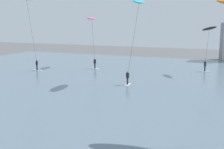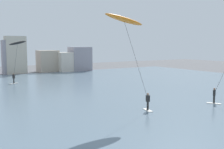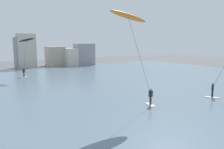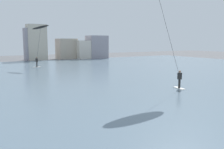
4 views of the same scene
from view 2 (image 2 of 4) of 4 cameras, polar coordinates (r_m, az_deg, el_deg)
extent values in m
cube|color=slate|center=(33.39, -16.04, -4.53)|extent=(84.00, 52.00, 0.10)
cube|color=gray|center=(60.68, -20.00, 3.49)|extent=(4.74, 2.49, 7.14)
cube|color=beige|center=(60.56, -19.74, 3.89)|extent=(4.15, 2.42, 7.99)
cube|color=#B7A893|center=(63.23, -13.47, 2.77)|extent=(4.33, 3.95, 4.89)
cube|color=beige|center=(63.08, -9.33, 2.65)|extent=(4.76, 3.92, 4.44)
cube|color=gray|center=(64.09, -6.80, 3.28)|extent=(4.70, 3.74, 5.64)
cube|color=silver|center=(25.53, 7.56, -7.49)|extent=(0.79, 1.47, 0.06)
cylinder|color=black|center=(25.43, 7.57, -6.57)|extent=(0.20, 0.20, 0.78)
cube|color=black|center=(25.29, 7.59, -5.04)|extent=(0.39, 0.30, 0.60)
sphere|color=#9E7051|center=(25.21, 7.61, -4.13)|extent=(0.20, 0.20, 0.20)
cylinder|color=#333333|center=(24.33, 5.19, 2.79)|extent=(2.34, 0.60, 7.05)
ellipsoid|color=orange|center=(23.93, 2.61, 11.55)|extent=(3.91, 1.31, 1.18)
cube|color=silver|center=(30.07, 20.76, -5.73)|extent=(1.04, 1.44, 0.06)
cylinder|color=black|center=(29.99, 20.79, -4.95)|extent=(0.20, 0.20, 0.78)
cube|color=black|center=(29.86, 20.84, -3.65)|extent=(0.40, 0.35, 0.60)
sphere|color=#9E7051|center=(29.80, 20.87, -2.87)|extent=(0.20, 0.20, 0.20)
cube|color=silver|center=(44.98, -20.05, -1.80)|extent=(1.44, 1.04, 0.06)
cylinder|color=black|center=(44.92, -20.07, -1.27)|extent=(0.20, 0.20, 0.78)
cube|color=black|center=(44.84, -20.11, -0.40)|extent=(0.35, 0.40, 0.60)
sphere|color=#9E7051|center=(44.80, -20.13, 0.12)|extent=(0.20, 0.20, 0.20)
cylinder|color=#333333|center=(43.90, -19.75, 2.76)|extent=(0.43, 1.62, 5.11)
ellipsoid|color=black|center=(43.10, -19.39, 6.31)|extent=(2.67, 2.77, 0.93)
camera|label=1|loc=(13.03, 63.32, 8.59)|focal=47.04mm
camera|label=3|loc=(3.41, -8.26, 6.00)|focal=36.31mm
camera|label=4|loc=(4.06, -34.82, -22.03)|focal=38.97mm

